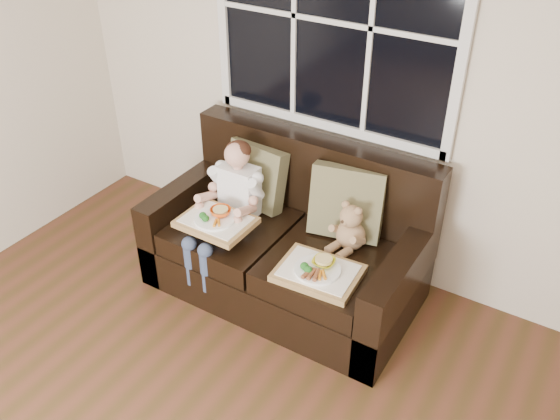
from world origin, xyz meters
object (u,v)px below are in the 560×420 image
Objects in this scene: teddy_bear at (350,230)px; loveseat at (289,247)px; tray_right at (318,272)px; child at (231,197)px; tray_left at (216,220)px.

loveseat is at bearing -161.60° from teddy_bear.
loveseat is 3.47× the size of tray_right.
loveseat is at bearing 17.62° from child.
child reaches higher than tray_right.
loveseat is at bearing 43.00° from tray_left.
tray_left is (-0.34, -0.31, 0.27)m from loveseat.
teddy_bear is at bearing 80.87° from tray_right.
loveseat is 3.83× the size of tray_left.
child is 0.20m from tray_left.
teddy_bear is 0.82m from tray_left.
teddy_bear is at bearing 3.79° from loveseat.
teddy_bear is 0.73× the size of tray_left.
tray_right is at bearing 0.72° from tray_left.
child reaches higher than teddy_bear.
tray_right is (0.37, -0.31, 0.17)m from loveseat.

